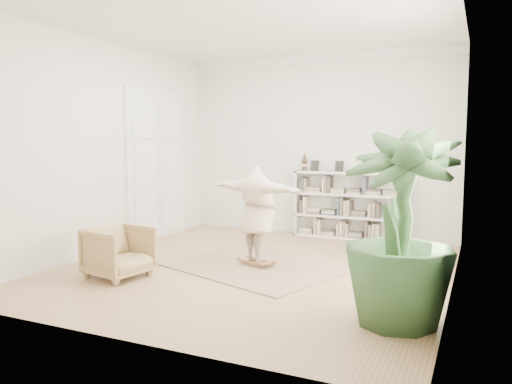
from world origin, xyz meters
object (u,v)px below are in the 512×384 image
bookshelf (350,206)px  houseplant (399,228)px  armchair (119,252)px  rocker_board (258,262)px  person (258,212)px

bookshelf → houseplant: (1.56, -4.29, 0.39)m
armchair → rocker_board: size_ratio=1.53×
armchair → rocker_board: bearing=-38.6°
armchair → person: size_ratio=0.44×
armchair → person: person is taller
person → houseplant: 2.80m
bookshelf → person: 2.83m
bookshelf → houseplant: bearing=-70.1°
bookshelf → rocker_board: 2.88m
houseplant → bookshelf: bearing=109.9°
armchair → person: 2.09m
rocker_board → houseplant: bearing=-15.5°
person → houseplant: (2.31, -1.57, 0.18)m
person → houseplant: size_ratio=0.87×
bookshelf → rocker_board: bearing=-105.5°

